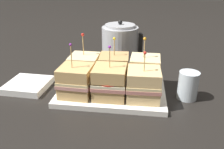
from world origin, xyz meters
TOP-DOWN VIEW (x-y plane):
  - ground_plane at (0.00, 0.00)m, footprint 6.00×6.00m
  - serving_platter at (0.00, 0.00)m, footprint 0.37×0.26m
  - sandwich_front_left at (-0.11, -0.06)m, footprint 0.11×0.11m
  - sandwich_front_center at (0.00, -0.06)m, footprint 0.11×0.11m
  - sandwich_front_right at (0.11, -0.05)m, footprint 0.11×0.11m
  - sandwich_back_left at (-0.11, 0.05)m, footprint 0.11×0.11m
  - sandwich_back_center at (0.00, 0.06)m, footprint 0.11×0.11m
  - sandwich_back_right at (0.11, 0.05)m, footprint 0.11×0.11m
  - kettle_steel at (-0.01, 0.32)m, footprint 0.19×0.17m
  - drinking_glass at (0.26, 0.00)m, footprint 0.07×0.07m
  - napkin_stack at (-0.32, 0.00)m, footprint 0.15×0.15m

SIDE VIEW (x-z plane):
  - ground_plane at x=0.00m, z-range 0.00..0.00m
  - serving_platter at x=0.00m, z-range 0.00..0.02m
  - napkin_stack at x=-0.32m, z-range 0.00..0.02m
  - drinking_glass at x=0.26m, z-range 0.00..0.10m
  - sandwich_front_right at x=0.11m, z-range -0.01..0.15m
  - sandwich_front_left at x=-0.11m, z-range -0.02..0.16m
  - sandwich_back_left at x=-0.11m, z-range -0.02..0.16m
  - sandwich_front_center at x=0.00m, z-range -0.02..0.16m
  - sandwich_back_center at x=0.00m, z-range -0.02..0.16m
  - sandwich_back_right at x=0.11m, z-range -0.02..0.16m
  - kettle_steel at x=-0.01m, z-range -0.01..0.19m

